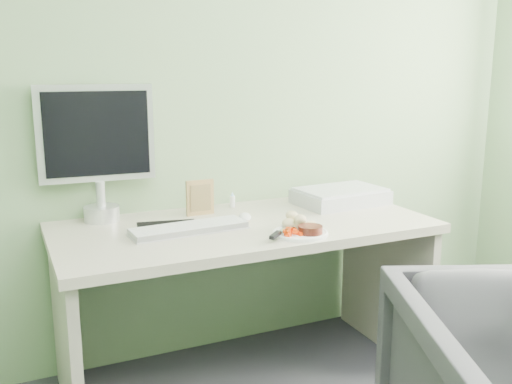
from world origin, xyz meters
name	(u,v)px	position (x,y,z in m)	size (l,w,h in m)	color
wall_back	(212,75)	(0.00, 2.00, 1.35)	(3.50, 3.50, 0.00)	gray
desk	(245,264)	(0.00, 1.62, 0.55)	(1.60, 0.75, 0.73)	beige
plate	(300,233)	(0.13, 1.38, 0.74)	(0.22, 0.22, 0.01)	white
steak	(310,230)	(0.16, 1.34, 0.76)	(0.10, 0.10, 0.03)	black
potato_pile	(299,221)	(0.16, 1.43, 0.77)	(0.10, 0.07, 0.06)	tan
carrot_heap	(291,230)	(0.08, 1.35, 0.76)	(0.06, 0.05, 0.04)	#FF3B05
steak_knife	(278,233)	(0.03, 1.36, 0.75)	(0.17, 0.16, 0.02)	silver
mousepad	(168,228)	(-0.32, 1.69, 0.73)	(0.25, 0.22, 0.00)	black
keyboard	(189,228)	(-0.26, 1.60, 0.75)	(0.47, 0.14, 0.02)	white
computer_mouse	(245,217)	(0.02, 1.66, 0.75)	(0.05, 0.10, 0.03)	white
photo_frame	(200,198)	(-0.13, 1.84, 0.81)	(0.13, 0.02, 0.16)	#967246
eyedrop_bottle	(232,200)	(0.06, 1.92, 0.76)	(0.03, 0.03, 0.07)	white
scanner	(340,197)	(0.57, 1.76, 0.76)	(0.42, 0.28, 0.07)	silver
monitor	(97,145)	(-0.55, 1.94, 1.06)	(0.49, 0.15, 0.58)	silver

